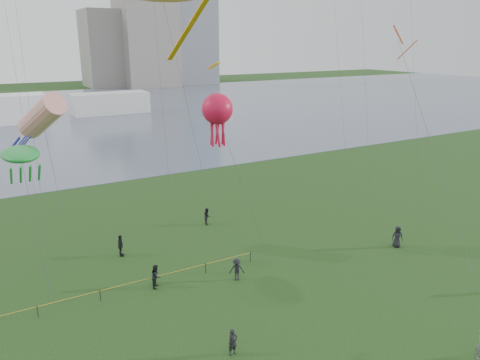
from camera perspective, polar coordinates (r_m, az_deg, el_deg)
lake at (r=118.73m, az=-22.31°, el=7.16°), size 400.00×120.00×0.08m
building_mid at (r=188.70m, az=-11.38°, el=16.95°), size 20.00×20.00×38.00m
building_low at (r=190.46m, az=-16.02°, el=15.13°), size 16.00×18.00×28.00m
pavilion_right at (r=119.06m, az=-15.58°, el=9.02°), size 18.00×7.00×5.00m
fence at (r=33.74m, az=-27.15°, el=-14.81°), size 24.07×0.07×1.05m
spectator_a at (r=34.85m, az=-10.18°, el=-11.45°), size 1.01×1.07×1.75m
spectator_b at (r=35.24m, az=-0.38°, el=-10.86°), size 1.28×1.12×1.72m
spectator_c at (r=40.07m, az=-14.36°, el=-7.76°), size 0.90×1.17×1.85m
spectator_d at (r=42.67m, az=18.63°, el=-6.56°), size 1.11×1.01×1.90m
spectator_f at (r=27.92m, az=-0.89°, el=-19.16°), size 0.61×0.42×1.60m
spectator_g at (r=45.47m, az=-4.02°, el=-4.41°), size 0.87×0.96×1.63m
kite_windsock at (r=39.37m, az=-22.99°, el=7.19°), size 4.30×7.97×13.50m
kite_creature at (r=34.01m, az=-25.20°, el=2.84°), size 2.42×4.67×10.40m
kite_octopus at (r=36.53m, az=-2.79°, el=8.56°), size 3.93×4.61×13.27m
kite_delta at (r=34.74m, az=19.29°, el=14.76°), size 4.46×13.72×18.15m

